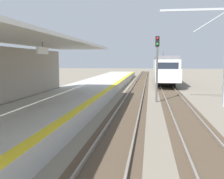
# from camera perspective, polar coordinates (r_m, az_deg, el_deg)

# --- Properties ---
(station_platform) EXTENTS (5.00, 80.00, 0.91)m
(station_platform) POSITION_cam_1_polar(r_m,az_deg,el_deg) (19.13, -9.60, -2.57)
(station_platform) COLOR #B7B5AD
(station_platform) RESTS_ON ground
(track_pair_nearest_platform) EXTENTS (2.34, 120.00, 0.16)m
(track_pair_nearest_platform) POSITION_cam_1_polar(r_m,az_deg,el_deg) (22.30, 4.44, -2.30)
(track_pair_nearest_platform) COLOR #4C3D2D
(track_pair_nearest_platform) RESTS_ON ground
(track_pair_middle) EXTENTS (2.34, 120.00, 0.16)m
(track_pair_middle) POSITION_cam_1_polar(r_m,az_deg,el_deg) (22.35, 13.18, -2.43)
(track_pair_middle) COLOR #4C3D2D
(track_pair_middle) RESTS_ON ground
(approaching_train) EXTENTS (2.93, 19.60, 4.76)m
(approaching_train) POSITION_cam_1_polar(r_m,az_deg,el_deg) (40.22, 10.95, 4.42)
(approaching_train) COLOR silver
(approaching_train) RESTS_ON ground
(rail_signal_post) EXTENTS (0.32, 0.34, 5.20)m
(rail_signal_post) POSITION_cam_1_polar(r_m,az_deg,el_deg) (21.69, 9.48, 5.73)
(rail_signal_post) COLOR #4C4C4C
(rail_signal_post) RESTS_ON ground
(catenary_pylon_far_side) EXTENTS (5.00, 0.40, 7.50)m
(catenary_pylon_far_side) POSITION_cam_1_polar(r_m,az_deg,el_deg) (20.96, 22.36, 6.46)
(catenary_pylon_far_side) COLOR #9EA3A8
(catenary_pylon_far_side) RESTS_ON ground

